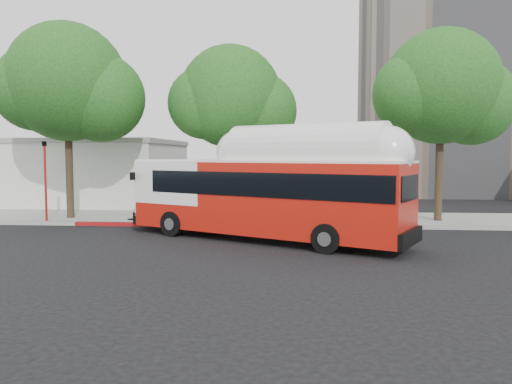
# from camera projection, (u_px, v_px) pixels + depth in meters

# --- Properties ---
(ground) EXTENTS (120.00, 120.00, 0.00)m
(ground) POSITION_uv_depth(u_px,v_px,m) (237.00, 242.00, 18.77)
(ground) COLOR black
(ground) RESTS_ON ground
(sidewalk) EXTENTS (60.00, 5.00, 0.15)m
(sidewalk) POSITION_uv_depth(u_px,v_px,m) (252.00, 218.00, 25.23)
(sidewalk) COLOR gray
(sidewalk) RESTS_ON ground
(curb_strip) EXTENTS (60.00, 0.30, 0.15)m
(curb_strip) POSITION_uv_depth(u_px,v_px,m) (247.00, 225.00, 22.64)
(curb_strip) COLOR gray
(curb_strip) RESTS_ON ground
(red_curb_segment) EXTENTS (10.00, 0.32, 0.16)m
(red_curb_segment) POSITION_uv_depth(u_px,v_px,m) (182.00, 225.00, 22.87)
(red_curb_segment) COLOR maroon
(red_curb_segment) RESTS_ON ground
(street_tree_left) EXTENTS (6.67, 5.80, 9.74)m
(street_tree_left) POSITION_uv_depth(u_px,v_px,m) (77.00, 87.00, 24.45)
(street_tree_left) COLOR #2D2116
(street_tree_left) RESTS_ON ground
(street_tree_mid) EXTENTS (5.75, 5.00, 8.62)m
(street_tree_mid) POSITION_uv_depth(u_px,v_px,m) (239.00, 101.00, 24.40)
(street_tree_mid) COLOR #2D2116
(street_tree_mid) RESTS_ON ground
(street_tree_right) EXTENTS (6.21, 5.40, 9.18)m
(street_tree_right) POSITION_uv_depth(u_px,v_px,m) (450.00, 91.00, 23.41)
(street_tree_right) COLOR #2D2116
(street_tree_right) RESTS_ON ground
(low_commercial_bldg) EXTENTS (16.20, 10.20, 4.25)m
(low_commercial_bldg) POSITION_uv_depth(u_px,v_px,m) (54.00, 172.00, 33.59)
(low_commercial_bldg) COLOR silver
(low_commercial_bldg) RESTS_ON ground
(transit_bus) EXTENTS (11.54, 7.32, 3.53)m
(transit_bus) POSITION_uv_depth(u_px,v_px,m) (265.00, 198.00, 19.00)
(transit_bus) COLOR #B2170C
(transit_bus) RESTS_ON ground
(signal_pole) EXTENTS (0.11, 0.37, 3.91)m
(signal_pole) POSITION_uv_depth(u_px,v_px,m) (45.00, 182.00, 23.50)
(signal_pole) COLOR #A91D12
(signal_pole) RESTS_ON ground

